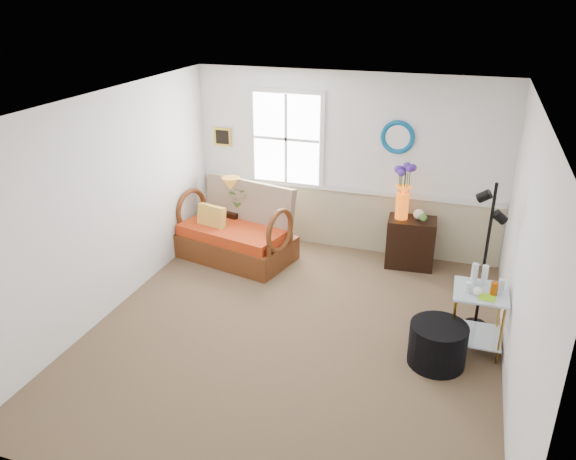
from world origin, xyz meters
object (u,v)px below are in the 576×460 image
(ottoman, at_px, (437,344))
(floor_lamp, at_px, (485,258))
(cabinet, at_px, (411,243))
(loveseat, at_px, (235,224))
(lamp_stand, at_px, (234,227))
(side_table, at_px, (477,320))

(ottoman, bearing_deg, floor_lamp, 66.54)
(cabinet, bearing_deg, floor_lamp, -58.95)
(loveseat, xyz_separation_m, ottoman, (2.98, -1.66, -0.30))
(cabinet, relative_size, floor_lamp, 0.40)
(lamp_stand, distance_m, side_table, 3.91)
(lamp_stand, xyz_separation_m, ottoman, (3.18, -2.06, -0.06))
(lamp_stand, distance_m, floor_lamp, 3.80)
(lamp_stand, bearing_deg, floor_lamp, -18.49)
(loveseat, bearing_deg, ottoman, -16.01)
(cabinet, bearing_deg, lamp_stand, 178.86)
(side_table, bearing_deg, ottoman, -131.34)
(cabinet, distance_m, floor_lamp, 1.70)
(loveseat, xyz_separation_m, side_table, (3.35, -1.25, -0.18))
(lamp_stand, xyz_separation_m, floor_lamp, (3.56, -1.19, 0.59))
(loveseat, distance_m, floor_lamp, 3.47)
(floor_lamp, bearing_deg, lamp_stand, 172.40)
(side_table, bearing_deg, loveseat, 159.58)
(cabinet, distance_m, ottoman, 2.27)
(loveseat, relative_size, lamp_stand, 2.82)
(loveseat, relative_size, ottoman, 2.73)
(side_table, distance_m, floor_lamp, 0.70)
(loveseat, distance_m, cabinet, 2.50)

